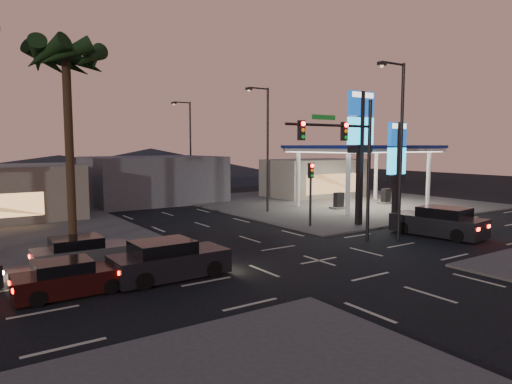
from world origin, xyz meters
TOP-DOWN VIEW (x-y plane):
  - ground at (0.00, 0.00)m, footprint 140.00×140.00m
  - corner_lot_ne at (16.00, 16.00)m, footprint 24.00×24.00m
  - gas_station at (16.00, 12.00)m, footprint 12.20×8.20m
  - convenience_store at (18.00, 21.00)m, footprint 10.00×6.00m
  - pylon_sign_tall at (8.50, 5.50)m, footprint 2.20×0.35m
  - pylon_sign_short at (11.00, 4.50)m, footprint 1.60×0.35m
  - traffic_signal_mast at (3.76, 1.99)m, footprint 6.10×0.39m
  - pedestal_signal at (5.50, 6.98)m, footprint 0.32×0.39m
  - streetlight_near at (6.79, 1.00)m, footprint 2.14×0.25m
  - streetlight_mid at (6.79, 14.00)m, footprint 2.14×0.25m
  - streetlight_far at (6.79, 28.00)m, footprint 2.14×0.25m
  - palm_a at (-9.00, 9.50)m, footprint 4.41×4.41m
  - building_far_mid at (2.00, 26.00)m, footprint 12.00×9.00m
  - hill_right at (15.00, 60.00)m, footprint 50.00×50.00m
  - hill_center at (0.00, 60.00)m, footprint 60.00×60.00m
  - car_lane_a_front at (-7.05, 1.33)m, footprint 4.92×2.15m
  - car_lane_a_mid at (-10.90, 1.39)m, footprint 4.01×1.71m
  - car_lane_b_front at (-9.61, 4.96)m, footprint 4.36×1.90m
  - suv_station at (10.01, 0.41)m, footprint 2.95×5.58m

SIDE VIEW (x-z plane):
  - ground at x=0.00m, z-range 0.00..0.00m
  - corner_lot_ne at x=16.00m, z-range 0.00..0.12m
  - car_lane_a_mid at x=-10.90m, z-range -0.05..1.25m
  - car_lane_b_front at x=-9.61m, z-range -0.05..1.36m
  - car_lane_a_front at x=-7.05m, z-range -0.06..1.53m
  - suv_station at x=10.01m, z-range -0.06..1.72m
  - convenience_store at x=18.00m, z-range 0.00..4.00m
  - hill_center at x=0.00m, z-range 0.00..4.00m
  - building_far_mid at x=2.00m, z-range 0.00..4.40m
  - hill_right at x=15.00m, z-range 0.00..5.00m
  - pedestal_signal at x=5.50m, z-range 0.77..5.07m
  - pylon_sign_short at x=11.00m, z-range 1.16..8.16m
  - gas_station at x=16.00m, z-range 2.34..7.82m
  - traffic_signal_mast at x=3.76m, z-range 1.23..9.23m
  - streetlight_near at x=6.79m, z-range 0.72..10.72m
  - streetlight_mid at x=6.79m, z-range 0.72..10.72m
  - streetlight_far at x=6.79m, z-range 0.72..10.72m
  - pylon_sign_tall at x=8.50m, z-range 1.89..10.89m
  - palm_a at x=-9.00m, z-range 4.00..14.86m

